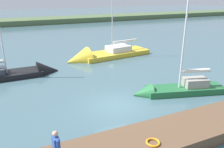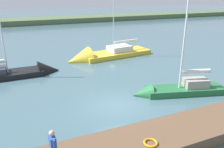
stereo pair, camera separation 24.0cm
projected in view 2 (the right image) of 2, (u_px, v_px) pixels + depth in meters
ground_plane at (116, 105)px, 15.17m from camera, size 200.00×200.00×0.00m
far_shoreline at (38, 23)px, 55.43m from camera, size 180.00×8.00×2.40m
dock_pier at (155, 140)px, 11.07m from camera, size 20.63×2.59×0.64m
life_ring_buoy at (151, 143)px, 10.27m from camera, size 0.66×0.66×0.10m
sailboat_inner_slip at (100, 57)px, 25.95m from camera, size 10.45×3.99×11.16m
sailboat_mid_channel at (20, 74)px, 20.48m from camera, size 8.39×2.22×8.79m
sailboat_far_left at (174, 91)px, 16.81m from camera, size 7.07×3.41×7.64m
person_on_dock at (53, 146)px, 8.66m from camera, size 0.25×0.63×1.63m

